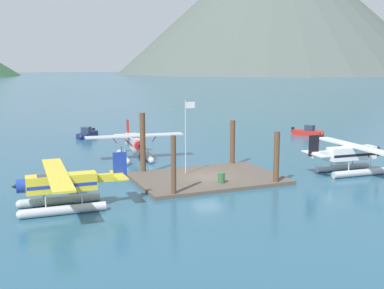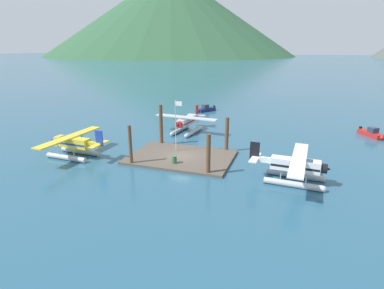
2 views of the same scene
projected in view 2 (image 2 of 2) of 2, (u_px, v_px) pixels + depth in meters
name	position (u px, v px, depth m)	size (l,w,h in m)	color
ground_plane	(181.00, 158.00, 37.95)	(1200.00, 1200.00, 0.00)	#285670
dock_platform	(181.00, 157.00, 37.90)	(12.67, 8.88, 0.30)	brown
piling_near_left	(130.00, 146.00, 35.00)	(0.39, 0.39, 4.82)	brown
piling_near_right	(208.00, 155.00, 32.32)	(0.48, 0.48, 4.59)	brown
piling_far_left	(161.00, 125.00, 42.36)	(0.51, 0.51, 5.75)	brown
piling_far_right	(227.00, 135.00, 39.72)	(0.49, 0.49, 4.62)	brown
flagpole	(176.00, 120.00, 38.54)	(0.95, 0.10, 6.69)	silver
fuel_drum	(174.00, 160.00, 35.38)	(0.62, 0.62, 0.88)	#33663D
mountain_ridge_west_peak	(171.00, 14.00, 471.20)	(383.87, 383.87, 125.16)	#2D5638
seaplane_white_stbd_aft	(295.00, 168.00, 30.68)	(7.98, 10.46, 3.84)	#B7BABF
seaplane_silver_bow_left	(187.00, 123.00, 48.80)	(10.49, 7.96, 3.84)	#B7BABF
seaplane_yellow_port_aft	(72.00, 145.00, 37.94)	(7.98, 10.45, 3.84)	#B7BABF
boat_red_open_east	(372.00, 133.00, 47.02)	(3.46, 4.37, 1.50)	#B2231E
boat_navy_open_north	(206.00, 109.00, 65.57)	(3.57, 4.33, 1.50)	navy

